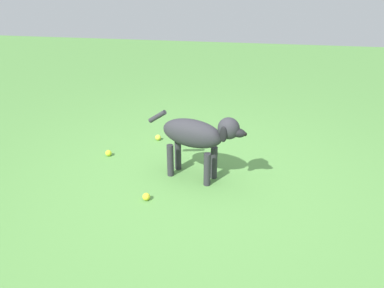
# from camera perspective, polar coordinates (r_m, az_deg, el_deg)

# --- Properties ---
(ground) EXTENTS (14.00, 14.00, 0.00)m
(ground) POSITION_cam_1_polar(r_m,az_deg,el_deg) (3.55, 0.56, -6.35)
(ground) COLOR #548C42
(dog) EXTENTS (0.94, 0.42, 0.66)m
(dog) POSITION_cam_1_polar(r_m,az_deg,el_deg) (3.50, 0.84, 1.25)
(dog) COLOR #2D2D33
(dog) RESTS_ON ground
(tennis_ball_0) EXTENTS (0.07, 0.07, 0.07)m
(tennis_ball_0) POSITION_cam_1_polar(r_m,az_deg,el_deg) (4.46, -5.03, 0.96)
(tennis_ball_0) COLOR #D4D63A
(tennis_ball_0) RESTS_ON ground
(tennis_ball_1) EXTENTS (0.07, 0.07, 0.07)m
(tennis_ball_1) POSITION_cam_1_polar(r_m,az_deg,el_deg) (4.17, -12.20, -1.32)
(tennis_ball_1) COLOR #C6D62C
(tennis_ball_1) RESTS_ON ground
(tennis_ball_2) EXTENTS (0.07, 0.07, 0.07)m
(tennis_ball_2) POSITION_cam_1_polar(r_m,az_deg,el_deg) (3.38, -6.75, -7.71)
(tennis_ball_2) COLOR yellow
(tennis_ball_2) RESTS_ON ground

